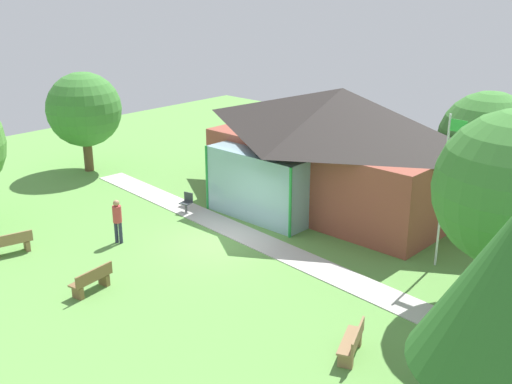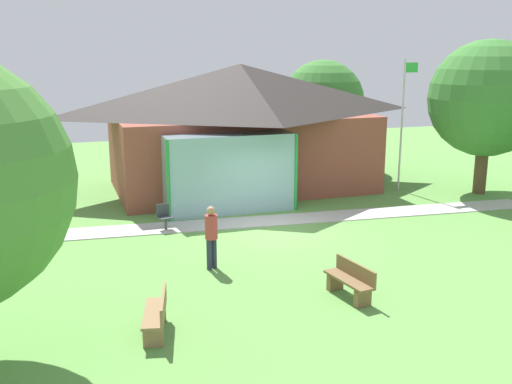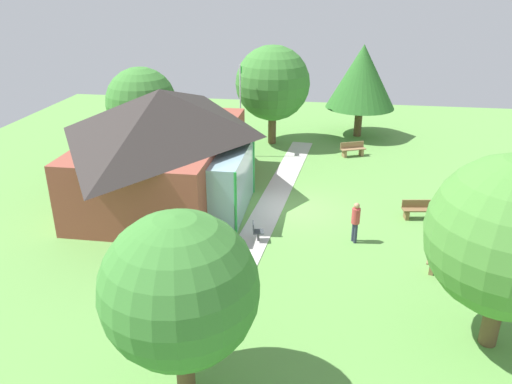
{
  "view_description": "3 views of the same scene",
  "coord_description": "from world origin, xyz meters",
  "views": [
    {
      "loc": [
        16.0,
        -15.2,
        9.72
      ],
      "look_at": [
        -0.1,
        2.14,
        1.49
      ],
      "focal_mm": 43.93,
      "sensor_mm": 36.0,
      "label": 1
    },
    {
      "loc": [
        -6.55,
        -17.26,
        5.74
      ],
      "look_at": [
        -0.29,
        1.16,
        1.08
      ],
      "focal_mm": 41.4,
      "sensor_mm": 36.0,
      "label": 2
    },
    {
      "loc": [
        -21.25,
        -1.39,
        9.95
      ],
      "look_at": [
        -0.63,
        1.75,
        1.0
      ],
      "focal_mm": 35.14,
      "sensor_mm": 36.0,
      "label": 3
    }
  ],
  "objects": [
    {
      "name": "ground_plane",
      "position": [
        0.0,
        0.0,
        0.0
      ],
      "size": [
        44.0,
        44.0,
        0.0
      ],
      "primitive_type": "plane",
      "color": "#609947"
    },
    {
      "name": "pavilion",
      "position": [
        0.77,
        6.33,
        2.71
      ],
      "size": [
        11.42,
        7.89,
        5.22
      ],
      "color": "brown",
      "rests_on": "ground_plane"
    },
    {
      "name": "footpath",
      "position": [
        0.0,
        1.19,
        0.01
      ],
      "size": [
        20.48,
        3.05,
        0.03
      ],
      "primitive_type": "cube",
      "rotation": [
        0.0,
        0.0,
        -0.09
      ],
      "color": "#BCB7B2",
      "rests_on": "ground_plane"
    },
    {
      "name": "flagpole",
      "position": [
        7.03,
        3.83,
        3.0
      ],
      "size": [
        0.64,
        0.08,
        5.43
      ],
      "color": "silver",
      "rests_on": "ground_plane"
    },
    {
      "name": "bench_front_center",
      "position": [
        -0.19,
        -5.54,
        0.4
      ],
      "size": [
        0.66,
        1.55,
        0.84
      ],
      "rotation": [
        0.0,
        0.0,
        1.72
      ],
      "color": "brown",
      "rests_on": "ground_plane"
    },
    {
      "name": "bench_front_left",
      "position": [
        -4.86,
        -5.91,
        0.4
      ],
      "size": [
        0.77,
        1.56,
        0.84
      ],
      "rotation": [
        0.0,
        0.0,
        1.34
      ],
      "color": "olive",
      "rests_on": "ground_plane"
    },
    {
      "name": "bench_lawn_far_right",
      "position": [
        8.04,
        -2.84,
        0.4
      ],
      "size": [
        0.98,
        1.55,
        0.84
      ],
      "rotation": [
        0.0,
        0.0,
        1.96
      ],
      "color": "olive",
      "rests_on": "ground_plane"
    },
    {
      "name": "patio_chair_west",
      "position": [
        -3.4,
        1.31,
        0.42
      ],
      "size": [
        0.52,
        0.52,
        0.86
      ],
      "rotation": [
        0.0,
        0.0,
        3.36
      ],
      "color": "#33383D",
      "rests_on": "ground_plane"
    },
    {
      "name": "visitor_strolling_lawn",
      "position": [
        -2.84,
        -2.63,
        1.02
      ],
      "size": [
        0.34,
        0.34,
        1.74
      ],
      "rotation": [
        0.0,
        0.0,
        3.61
      ],
      "color": "#2D3347",
      "rests_on": "ground_plane"
    },
    {
      "name": "tree_west_hedge",
      "position": [
        -11.78,
        1.86,
        3.23
      ],
      "size": [
        3.79,
        3.79,
        5.14
      ],
      "color": "brown",
      "rests_on": "ground_plane"
    },
    {
      "name": "tree_lawn_corner",
      "position": [
        -8.49,
        -6.37,
        3.54
      ],
      "size": [
        4.52,
        4.52,
        5.82
      ],
      "color": "brown",
      "rests_on": "ground_plane"
    },
    {
      "name": "tree_far_east",
      "position": [
        12.34,
        -3.26,
        4.0
      ],
      "size": [
        4.54,
        4.54,
        6.06
      ],
      "color": "brown",
      "rests_on": "ground_plane"
    },
    {
      "name": "tree_east_hedge",
      "position": [
        9.88,
        2.3,
        3.88
      ],
      "size": [
        4.65,
        4.65,
        6.22
      ],
      "color": "brown",
      "rests_on": "ground_plane"
    },
    {
      "name": "tree_behind_pavilion_right",
      "position": [
        6.03,
        9.47,
        3.29
      ],
      "size": [
        4.06,
        4.06,
        5.33
      ],
      "color": "brown",
      "rests_on": "ground_plane"
    }
  ]
}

